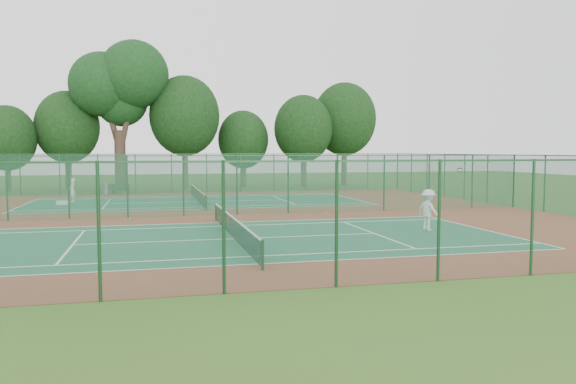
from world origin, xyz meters
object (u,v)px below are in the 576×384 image
(player_far, at_px, (72,190))
(trash_bin, at_px, (106,189))
(bench, at_px, (121,189))
(kit_bag, at_px, (62,203))
(big_tree, at_px, (120,84))
(player_near, at_px, (428,210))

(player_far, relative_size, trash_bin, 1.70)
(player_far, height_order, bench, player_far)
(player_far, xyz_separation_m, trash_bin, (1.86, 6.71, -0.37))
(trash_bin, bearing_deg, kit_bag, -104.43)
(trash_bin, bearing_deg, big_tree, 79.39)
(player_far, height_order, trash_bin, player_far)
(player_far, distance_m, kit_bag, 2.26)
(kit_bag, bearing_deg, bench, 74.29)
(trash_bin, xyz_separation_m, big_tree, (1.03, 5.52, 9.46))
(player_near, distance_m, player_far, 26.67)
(player_far, xyz_separation_m, bench, (3.07, 6.13, -0.39))
(player_near, relative_size, trash_bin, 1.89)
(player_far, xyz_separation_m, kit_bag, (-0.41, -2.09, -0.73))
(player_far, bearing_deg, trash_bin, 168.46)
(player_far, bearing_deg, player_near, 46.70)
(player_near, height_order, bench, player_near)
(player_near, xyz_separation_m, kit_bag, (-18.52, 17.48, -0.83))
(player_far, distance_m, big_tree, 15.52)
(trash_bin, bearing_deg, player_far, -105.46)
(trash_bin, distance_m, big_tree, 11.00)
(bench, bearing_deg, player_far, -104.95)
(player_near, xyz_separation_m, bench, (-15.04, 25.70, -0.49))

